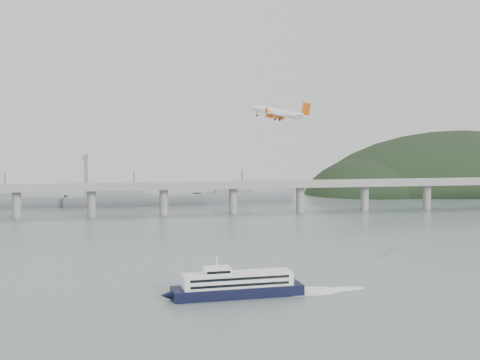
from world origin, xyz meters
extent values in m
plane|color=slate|center=(0.00, 0.00, 0.00)|extent=(900.00, 900.00, 0.00)
cube|color=gray|center=(0.00, 200.00, 20.00)|extent=(800.00, 22.00, 2.20)
cube|color=gray|center=(0.00, 189.50, 22.00)|extent=(800.00, 0.60, 1.80)
cube|color=gray|center=(0.00, 210.50, 22.00)|extent=(800.00, 0.60, 1.80)
cylinder|color=gray|center=(-130.00, 200.00, 9.50)|extent=(6.00, 6.00, 21.00)
cylinder|color=gray|center=(-80.00, 200.00, 9.50)|extent=(6.00, 6.00, 21.00)
cylinder|color=gray|center=(-30.00, 200.00, 9.50)|extent=(6.00, 6.00, 21.00)
cylinder|color=gray|center=(20.00, 200.00, 9.50)|extent=(6.00, 6.00, 21.00)
cylinder|color=gray|center=(70.00, 200.00, 9.50)|extent=(6.00, 6.00, 21.00)
cylinder|color=gray|center=(120.00, 200.00, 9.50)|extent=(6.00, 6.00, 21.00)
cylinder|color=gray|center=(170.00, 200.00, 9.50)|extent=(6.00, 6.00, 21.00)
ellipsoid|color=black|center=(270.00, 330.00, -18.00)|extent=(320.00, 150.00, 156.00)
ellipsoid|color=black|center=(175.00, 320.00, -12.00)|extent=(140.00, 110.00, 96.00)
cube|color=slate|center=(-150.00, 270.00, 4.00)|extent=(95.67, 20.15, 8.00)
cylinder|color=slate|center=(-150.00, 270.00, 20.00)|extent=(1.60, 1.60, 14.00)
cube|color=slate|center=(-50.00, 265.00, 4.00)|extent=(110.55, 21.43, 8.00)
cube|color=slate|center=(-61.00, 265.00, 12.00)|extent=(39.01, 16.73, 8.00)
cylinder|color=slate|center=(-50.00, 265.00, 20.00)|extent=(1.60, 1.60, 14.00)
cube|color=slate|center=(40.00, 275.00, 4.00)|extent=(85.00, 13.60, 8.00)
cube|color=slate|center=(31.50, 275.00, 12.00)|extent=(29.75, 11.90, 8.00)
cylinder|color=slate|center=(40.00, 275.00, 20.00)|extent=(1.60, 1.60, 14.00)
cube|color=slate|center=(-90.00, 300.00, 20.00)|extent=(3.00, 3.00, 40.00)
cube|color=slate|center=(-90.00, 290.00, 38.00)|extent=(3.00, 28.00, 3.00)
cube|color=black|center=(-15.26, -27.63, 1.92)|extent=(48.75, 15.12, 3.84)
cone|color=black|center=(-41.11, -29.59, 1.92)|extent=(5.08, 4.19, 3.84)
cube|color=white|center=(-15.26, -27.63, 6.24)|extent=(40.94, 12.63, 4.80)
cube|color=black|center=(-14.90, -32.47, 7.49)|extent=(36.40, 2.91, 0.96)
cube|color=black|center=(-14.90, -32.47, 5.19)|extent=(36.40, 2.91, 0.96)
cube|color=black|center=(-15.63, -22.80, 7.49)|extent=(36.40, 2.91, 0.96)
cube|color=black|center=(-15.63, -22.80, 5.19)|extent=(36.40, 2.91, 0.96)
cube|color=white|center=(-22.92, -28.21, 9.89)|extent=(10.08, 7.43, 2.50)
cube|color=black|center=(-22.66, -31.61, 9.89)|extent=(8.63, 0.77, 0.96)
cylinder|color=white|center=(-22.92, -28.21, 12.96)|extent=(0.52, 0.52, 3.84)
ellipsoid|color=white|center=(11.55, -25.60, 0.05)|extent=(28.62, 15.88, 0.19)
ellipsoid|color=white|center=(24.95, -24.58, 0.05)|extent=(21.20, 8.46, 0.19)
cylinder|color=white|center=(22.58, 71.95, 69.78)|extent=(21.72, 21.84, 8.38)
cone|color=white|center=(11.29, 82.19, 72.59)|extent=(5.62, 5.59, 4.17)
cone|color=white|center=(34.30, 61.34, 67.36)|extent=(6.37, 6.13, 4.34)
cube|color=white|center=(23.12, 71.39, 68.65)|extent=(25.46, 27.80, 2.91)
cube|color=white|center=(33.71, 61.92, 68.20)|extent=(10.02, 10.74, 1.40)
cube|color=#DC550F|center=(34.96, 61.02, 71.16)|extent=(4.47, 3.66, 6.99)
cylinder|color=#DC550F|center=(25.37, 76.43, 67.31)|extent=(4.70, 4.69, 2.95)
cylinder|color=black|center=(23.89, 77.78, 67.68)|extent=(2.05, 2.01, 2.26)
cube|color=white|center=(25.54, 76.35, 68.26)|extent=(2.12, 1.88, 1.59)
cylinder|color=#DC550F|center=(18.29, 68.48, 67.86)|extent=(4.70, 4.69, 2.95)
cylinder|color=black|center=(16.81, 69.83, 68.23)|extent=(2.05, 2.01, 2.26)
cube|color=white|center=(18.46, 68.40, 68.81)|extent=(2.12, 1.88, 1.59)
cylinder|color=black|center=(24.50, 73.41, 66.81)|extent=(0.88, 0.68, 2.36)
cylinder|color=black|center=(24.32, 73.50, 65.77)|extent=(1.21, 1.08, 1.26)
cylinder|color=black|center=(21.15, 69.65, 67.07)|extent=(0.88, 0.68, 2.36)
cylinder|color=black|center=(20.97, 69.74, 66.02)|extent=(1.21, 1.08, 1.26)
cylinder|color=black|center=(13.65, 79.85, 69.23)|extent=(0.88, 0.68, 2.36)
cylinder|color=black|center=(13.47, 79.94, 68.18)|extent=(1.21, 1.08, 1.26)
cube|color=#DC550F|center=(35.67, 82.29, 68.60)|extent=(1.65, 1.36, 2.57)
cube|color=#DC550F|center=(13.79, 57.72, 70.29)|extent=(1.65, 1.36, 2.57)
camera|label=1|loc=(-53.61, -255.03, 60.97)|focal=48.00mm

